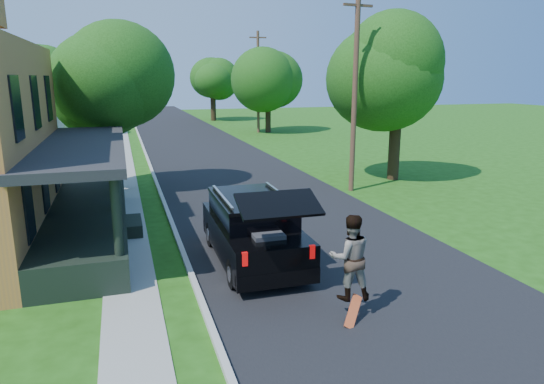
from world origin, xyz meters
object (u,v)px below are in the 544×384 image
object	(u,v)px
black_suv	(253,229)
skateboarder	(350,257)
tree_right_near	(398,68)
utility_pole_near	(355,93)

from	to	relation	value
black_suv	skateboarder	distance (m)	3.90
skateboarder	black_suv	bearing A→B (deg)	-61.69
tree_right_near	utility_pole_near	xyz separation A→B (m)	(-3.19, -1.76, -1.11)
black_suv	tree_right_near	size ratio (longest dim) A/B	0.63
black_suv	skateboarder	world-z (taller)	black_suv
skateboarder	tree_right_near	world-z (taller)	tree_right_near
black_suv	tree_right_near	xyz separation A→B (m)	(9.87, 9.00, 4.62)
skateboarder	utility_pole_near	bearing A→B (deg)	-106.16
skateboarder	tree_right_near	distance (m)	15.96
skateboarder	tree_right_near	xyz separation A→B (m)	(8.69, 12.70, 4.24)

